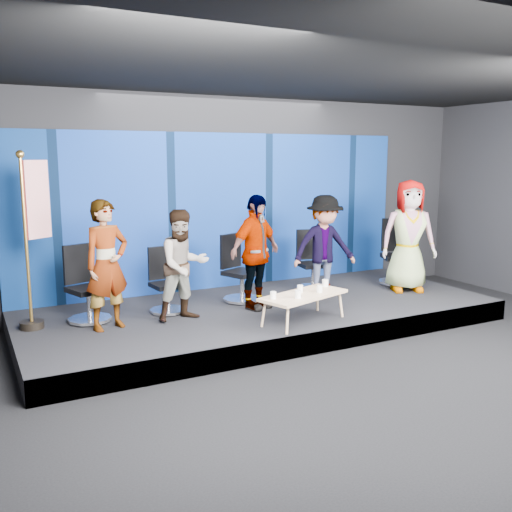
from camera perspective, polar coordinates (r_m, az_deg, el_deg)
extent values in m
plane|color=black|center=(6.73, 10.89, -12.21)|extent=(10.00, 10.00, 0.00)
cube|color=black|center=(9.71, -3.57, 5.40)|extent=(10.00, 0.02, 3.50)
cube|color=black|center=(6.32, 11.98, 18.69)|extent=(10.00, 8.00, 0.02)
cube|color=black|center=(8.66, 0.59, -5.91)|extent=(7.00, 3.00, 0.30)
cube|color=#072454|center=(9.68, -3.44, 4.49)|extent=(7.00, 0.08, 2.60)
cylinder|color=silver|center=(8.10, -16.27, -6.13)|extent=(0.74, 0.74, 0.06)
cylinder|color=silver|center=(8.05, -16.35, -4.59)|extent=(0.07, 0.07, 0.39)
cube|color=black|center=(8.00, -16.42, -3.23)|extent=(0.59, 0.59, 0.07)
cube|color=black|center=(8.14, -17.33, -0.74)|extent=(0.42, 0.18, 0.54)
imported|color=black|center=(7.56, -14.69, -0.87)|extent=(0.71, 0.57, 1.69)
cylinder|color=silver|center=(8.33, -8.77, -5.43)|extent=(0.58, 0.58, 0.05)
cylinder|color=silver|center=(8.28, -8.81, -4.08)|extent=(0.06, 0.06, 0.35)
cube|color=black|center=(8.24, -8.84, -2.89)|extent=(0.46, 0.46, 0.06)
cube|color=black|center=(8.37, -9.49, -0.67)|extent=(0.39, 0.08, 0.48)
imported|color=black|center=(7.78, -7.26, -0.93)|extent=(0.79, 0.65, 1.52)
cylinder|color=silver|center=(8.85, -1.42, -4.37)|extent=(0.76, 0.76, 0.06)
cylinder|color=silver|center=(8.80, -1.42, -2.95)|extent=(0.07, 0.07, 0.39)
cube|color=black|center=(8.76, -1.43, -1.71)|extent=(0.61, 0.61, 0.07)
cube|color=black|center=(8.86, -2.56, 0.52)|extent=(0.42, 0.20, 0.54)
imported|color=black|center=(8.29, -0.07, 0.38)|extent=(1.07, 0.75, 1.68)
cylinder|color=silver|center=(9.64, 5.69, -3.23)|extent=(0.65, 0.65, 0.06)
cylinder|color=silver|center=(9.59, 5.71, -1.97)|extent=(0.07, 0.07, 0.38)
cube|color=black|center=(9.56, 5.73, -0.87)|extent=(0.52, 0.52, 0.07)
cube|color=black|center=(9.71, 5.22, 1.17)|extent=(0.42, 0.11, 0.52)
imported|color=black|center=(9.08, 6.84, 0.97)|extent=(1.13, 0.76, 1.62)
cylinder|color=silver|center=(10.31, 13.91, -2.59)|extent=(0.85, 0.85, 0.06)
cylinder|color=silver|center=(10.26, 13.97, -1.25)|extent=(0.07, 0.07, 0.43)
cube|color=black|center=(10.22, 14.02, -0.08)|extent=(0.68, 0.68, 0.07)
cube|color=black|center=(10.41, 13.72, 2.08)|extent=(0.45, 0.25, 0.59)
imported|color=black|center=(9.74, 15.00, 1.95)|extent=(1.06, 0.92, 1.84)
cube|color=tan|center=(7.72, 4.78, -3.93)|extent=(1.37, 0.89, 0.04)
cylinder|color=tan|center=(7.23, 3.15, -6.47)|extent=(0.04, 0.04, 0.35)
cylinder|color=tan|center=(7.51, 0.76, -5.84)|extent=(0.04, 0.04, 0.35)
cylinder|color=tan|center=(8.06, 8.48, -4.84)|extent=(0.04, 0.04, 0.35)
cylinder|color=tan|center=(8.31, 6.16, -4.33)|extent=(0.04, 0.04, 0.35)
cylinder|color=white|center=(7.41, 1.73, -3.95)|extent=(0.08, 0.08, 0.09)
cylinder|color=white|center=(7.47, 4.23, -3.85)|extent=(0.08, 0.08, 0.10)
cylinder|color=white|center=(7.80, 4.43, -3.27)|extent=(0.08, 0.08, 0.09)
cylinder|color=white|center=(7.81, 6.37, -3.29)|extent=(0.08, 0.08, 0.10)
cylinder|color=white|center=(8.16, 6.93, -2.70)|extent=(0.08, 0.08, 0.10)
cylinder|color=black|center=(8.04, -21.50, -6.42)|extent=(0.31, 0.31, 0.10)
cylinder|color=gold|center=(7.82, -22.01, 1.33)|extent=(0.04, 0.04, 2.10)
sphere|color=gold|center=(7.74, -22.54, 9.39)|extent=(0.10, 0.10, 0.10)
cube|color=#A61320|center=(7.87, -21.08, 5.30)|extent=(0.34, 0.25, 1.00)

